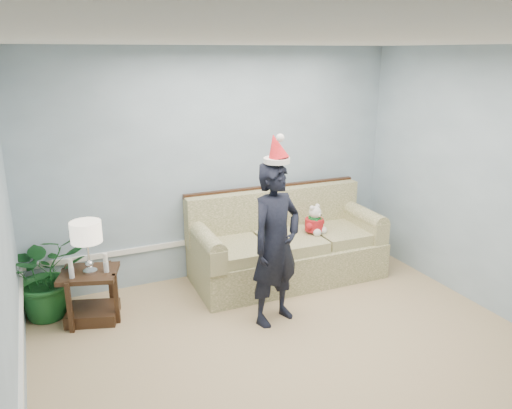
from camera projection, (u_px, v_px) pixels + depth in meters
The scene contains 10 objects.
room_shell at pixel (334, 233), 3.70m from camera, with size 4.54×5.04×2.74m.
wainscot_trim at pixel (149, 303), 4.53m from camera, with size 4.49×4.99×0.06m.
sofa at pixel (285, 247), 6.02m from camera, with size 2.28×1.03×1.05m.
side_table at pixel (92, 301), 5.07m from camera, with size 0.66×0.61×0.53m.
table_lamp at pixel (86, 234), 4.83m from camera, with size 0.30×0.30×0.54m.
candle_pair at pixel (89, 266), 4.88m from camera, with size 0.38×0.05×0.20m.
houseplant at pixel (46, 274), 5.08m from camera, with size 0.82×0.71×0.92m, color #185221.
man at pixel (276, 244), 4.89m from camera, with size 0.60×0.39×1.65m, color black.
santa_hat at pixel (276, 150), 4.62m from camera, with size 0.33×0.35×0.29m.
teddy_bear at pixel (315, 223), 5.93m from camera, with size 0.28×0.28×0.36m.
Camera 1 is at (-1.96, -2.92, 2.64)m, focal length 35.00 mm.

